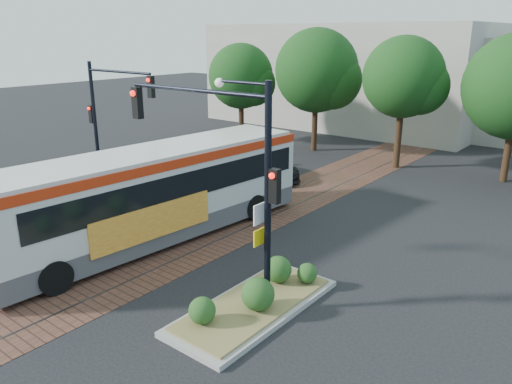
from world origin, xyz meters
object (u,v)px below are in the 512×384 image
Objects in this scene: city_bus at (156,190)px; traffic_island at (257,297)px; officer at (155,160)px; signal_pole_main at (231,157)px; parked_car at (264,164)px; signal_pole_left at (107,107)px.

traffic_island is (5.95, -1.60, -1.55)m from city_bus.
officer reaches higher than traffic_island.
parked_car is at bearing 123.63° from signal_pole_main.
parked_car is (-8.00, 10.68, 0.37)m from traffic_island.
signal_pole_left is at bearing 158.55° from signal_pole_main.
city_bus reaches higher than officer.
officer is 0.39× the size of parked_car.
city_bus is at bearing -145.94° from parked_car.
signal_pole_left reaches higher than officer.
city_bus reaches higher than parked_car.
parked_car is at bearing 48.08° from signal_pole_left.
parked_car is (5.19, 5.78, -3.17)m from signal_pole_left.
traffic_island is at bearing -121.83° from parked_car.
city_bus is 9.38m from parked_car.
signal_pole_left is at bearing 159.41° from parked_car.
signal_pole_main is at bearing -21.45° from signal_pole_left.
signal_pole_left reaches higher than parked_car.
officer is (-11.41, 6.88, -3.21)m from signal_pole_main.
traffic_island is 13.34m from parked_car.
signal_pole_main is 1.00× the size of signal_pole_left.
signal_pole_left is 8.39m from parked_car.
officer reaches higher than parked_car.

